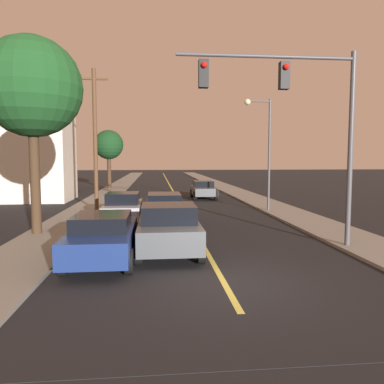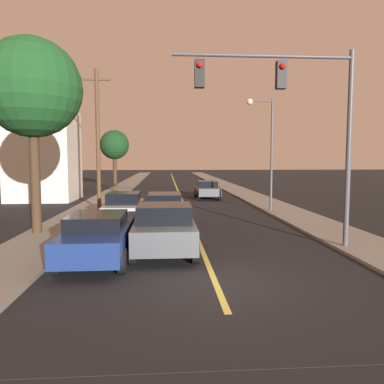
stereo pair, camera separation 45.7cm
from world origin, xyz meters
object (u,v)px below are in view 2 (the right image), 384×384
(traffic_signal_mast, at_px, (294,106))
(domed_building_left, at_px, (43,139))
(tree_left_near, at_px, (32,89))
(streetlamp_right, at_px, (266,139))
(tree_left_far, at_px, (114,145))
(car_near_lane_front, at_px, (164,228))
(car_outer_lane_second, at_px, (124,207))
(car_near_lane_second, at_px, (165,207))
(car_outer_lane_front, at_px, (98,236))
(utility_pole_left, at_px, (98,137))
(car_far_oncoming, at_px, (207,189))

(traffic_signal_mast, distance_m, domed_building_left, 21.62)
(tree_left_near, height_order, domed_building_left, domed_building_left)
(streetlamp_right, xyz_separation_m, tree_left_far, (-11.07, 17.75, 0.23))
(car_near_lane_front, xyz_separation_m, car_outer_lane_second, (-2.04, 6.58, -0.10))
(tree_left_near, bearing_deg, car_near_lane_second, 26.18)
(streetlamp_right, height_order, tree_left_far, streetlamp_right)
(car_outer_lane_front, distance_m, utility_pole_left, 11.85)
(utility_pole_left, height_order, domed_building_left, domed_building_left)
(tree_left_far, bearing_deg, car_near_lane_front, -79.18)
(tree_left_far, bearing_deg, streetlamp_right, -58.04)
(car_near_lane_second, distance_m, tree_left_near, 7.84)
(car_near_lane_front, relative_size, car_outer_lane_front, 0.87)
(streetlamp_right, bearing_deg, car_outer_lane_second, -160.74)
(car_outer_lane_second, relative_size, traffic_signal_mast, 0.62)
(car_outer_lane_front, bearing_deg, traffic_signal_mast, 7.95)
(car_outer_lane_front, relative_size, car_far_oncoming, 1.15)
(car_far_oncoming, bearing_deg, traffic_signal_mast, 93.36)
(car_outer_lane_front, bearing_deg, utility_pole_left, 99.68)
(car_near_lane_second, distance_m, car_outer_lane_second, 2.10)
(car_outer_lane_front, bearing_deg, domed_building_left, 111.87)
(car_near_lane_front, distance_m, car_outer_lane_front, 2.15)
(utility_pole_left, bearing_deg, car_far_oncoming, 42.92)
(car_far_oncoming, bearing_deg, streetlamp_right, 107.75)
(car_near_lane_front, xyz_separation_m, domed_building_left, (-9.16, 17.04, 3.80))
(car_outer_lane_second, height_order, domed_building_left, domed_building_left)
(car_outer_lane_second, distance_m, domed_building_left, 13.24)
(car_near_lane_front, bearing_deg, car_outer_lane_front, -161.01)
(traffic_signal_mast, bearing_deg, tree_left_near, 161.35)
(traffic_signal_mast, relative_size, utility_pole_left, 0.81)
(tree_left_far, bearing_deg, domed_building_left, -111.60)
(car_far_oncoming, height_order, streetlamp_right, streetlamp_right)
(car_outer_lane_second, height_order, tree_left_far, tree_left_far)
(car_outer_lane_front, distance_m, streetlamp_right, 13.29)
(streetlamp_right, distance_m, domed_building_left, 16.91)
(car_outer_lane_front, xyz_separation_m, domed_building_left, (-7.12, 17.74, 3.86))
(car_outer_lane_second, relative_size, domed_building_left, 0.42)
(car_far_oncoming, height_order, utility_pole_left, utility_pole_left)
(car_near_lane_second, height_order, streetlamp_right, streetlamp_right)
(domed_building_left, bearing_deg, car_outer_lane_front, -68.13)
(car_far_oncoming, relative_size, domed_building_left, 0.41)
(car_near_lane_front, distance_m, tree_left_far, 27.84)
(car_outer_lane_second, bearing_deg, domed_building_left, 124.24)
(tree_left_far, bearing_deg, tree_left_near, -90.25)
(car_near_lane_second, bearing_deg, car_outer_lane_front, -106.78)
(car_near_lane_front, distance_m, car_outer_lane_second, 6.89)
(car_outer_lane_second, height_order, car_far_oncoming, car_outer_lane_second)
(car_outer_lane_front, height_order, traffic_signal_mast, traffic_signal_mast)
(utility_pole_left, distance_m, tree_left_far, 16.73)
(car_near_lane_second, xyz_separation_m, tree_left_near, (-5.28, -2.60, 5.18))
(streetlamp_right, distance_m, utility_pole_left, 9.89)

